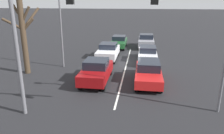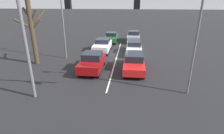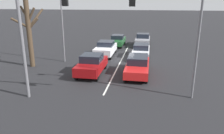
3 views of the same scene
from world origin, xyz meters
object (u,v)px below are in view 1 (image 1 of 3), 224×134
(car_silver_leftlane_second, at_px, (148,54))
(car_gray_leftlane_third, at_px, (146,41))
(car_white_midlane_second, at_px, (108,51))
(car_darkgreen_midlane_third, at_px, (119,42))
(car_red_leftlane_front, at_px, (148,72))
(car_maroon_midlane_front, at_px, (96,71))
(traffic_signal_gantry, at_px, (65,16))
(street_lamp_right_shoulder, at_px, (62,5))
(bare_tree_near, at_px, (23,32))

(car_silver_leftlane_second, xyz_separation_m, car_gray_leftlane_third, (0.08, -6.42, 0.09))
(car_white_midlane_second, bearing_deg, car_darkgreen_midlane_third, -94.59)
(car_red_leftlane_front, distance_m, car_silver_leftlane_second, 5.63)
(car_maroon_midlane_front, relative_size, car_red_leftlane_front, 0.91)
(car_red_leftlane_front, height_order, traffic_signal_gantry, traffic_signal_gantry)
(car_gray_leftlane_third, distance_m, street_lamp_right_shoulder, 12.64)
(car_red_leftlane_front, xyz_separation_m, car_silver_leftlane_second, (-0.03, -5.63, -0.04))
(car_darkgreen_midlane_third, relative_size, bare_tree_near, 0.75)
(bare_tree_near, bearing_deg, car_silver_leftlane_second, -153.30)
(street_lamp_right_shoulder, relative_size, bare_tree_near, 1.53)
(car_silver_leftlane_second, relative_size, car_gray_leftlane_third, 1.09)
(car_darkgreen_midlane_third, relative_size, traffic_signal_gantry, 0.52)
(car_white_midlane_second, bearing_deg, car_red_leftlane_front, 123.13)
(car_silver_leftlane_second, distance_m, car_gray_leftlane_third, 6.42)
(car_white_midlane_second, relative_size, car_gray_leftlane_third, 1.05)
(car_maroon_midlane_front, xyz_separation_m, car_red_leftlane_front, (-3.78, -0.46, -0.05))
(car_darkgreen_midlane_third, relative_size, street_lamp_right_shoulder, 0.49)
(car_red_leftlane_front, bearing_deg, car_maroon_midlane_front, 6.99)
(car_silver_leftlane_second, distance_m, traffic_signal_gantry, 12.75)
(car_gray_leftlane_third, xyz_separation_m, traffic_signal_gantry, (3.99, 17.68, 4.28))
(car_red_leftlane_front, distance_m, car_gray_leftlane_third, 12.05)
(car_gray_leftlane_third, bearing_deg, car_silver_leftlane_second, 90.69)
(car_red_leftlane_front, height_order, street_lamp_right_shoulder, street_lamp_right_shoulder)
(car_silver_leftlane_second, relative_size, traffic_signal_gantry, 0.51)
(car_white_midlane_second, xyz_separation_m, car_silver_leftlane_second, (-3.94, 0.36, -0.07))
(car_maroon_midlane_front, relative_size, traffic_signal_gantry, 0.48)
(car_darkgreen_midlane_third, distance_m, bare_tree_near, 13.02)
(car_white_midlane_second, bearing_deg, car_silver_leftlane_second, 174.74)
(car_red_leftlane_front, relative_size, car_gray_leftlane_third, 1.13)
(car_white_midlane_second, bearing_deg, street_lamp_right_shoulder, 43.99)
(car_silver_leftlane_second, bearing_deg, traffic_signal_gantry, 70.14)
(car_gray_leftlane_third, height_order, traffic_signal_gantry, traffic_signal_gantry)
(traffic_signal_gantry, bearing_deg, car_white_midlane_second, -90.63)
(car_maroon_midlane_front, distance_m, traffic_signal_gantry, 6.72)
(car_maroon_midlane_front, distance_m, car_gray_leftlane_third, 13.06)
(street_lamp_right_shoulder, bearing_deg, car_darkgreen_midlane_third, -113.04)
(car_darkgreen_midlane_third, distance_m, street_lamp_right_shoulder, 10.84)
(traffic_signal_gantry, distance_m, bare_tree_near, 8.73)
(bare_tree_near, bearing_deg, traffic_signal_gantry, 132.38)
(car_white_midlane_second, relative_size, bare_tree_near, 0.71)
(street_lamp_right_shoulder, bearing_deg, traffic_signal_gantry, 111.12)
(car_maroon_midlane_front, bearing_deg, car_gray_leftlane_third, -106.62)
(car_darkgreen_midlane_third, bearing_deg, car_white_midlane_second, 85.41)
(car_maroon_midlane_front, height_order, car_red_leftlane_front, car_maroon_midlane_front)
(car_silver_leftlane_second, bearing_deg, bare_tree_near, 26.70)
(traffic_signal_gantry, bearing_deg, street_lamp_right_shoulder, -68.88)
(car_red_leftlane_front, bearing_deg, street_lamp_right_shoulder, -20.66)
(car_silver_leftlane_second, height_order, car_darkgreen_midlane_third, car_silver_leftlane_second)
(car_darkgreen_midlane_third, height_order, street_lamp_right_shoulder, street_lamp_right_shoulder)
(car_red_leftlane_front, xyz_separation_m, car_white_midlane_second, (3.91, -5.99, 0.03))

